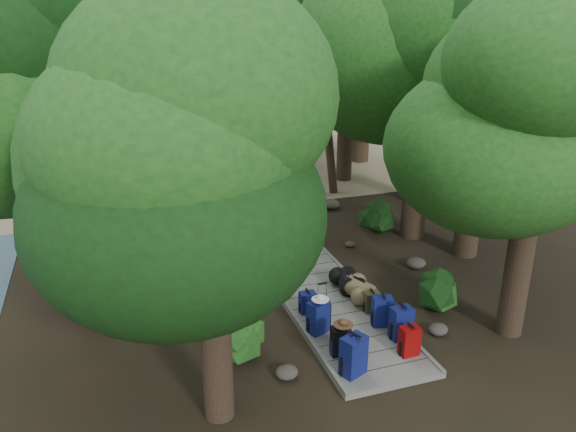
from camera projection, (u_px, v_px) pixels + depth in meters
name	position (u px, v px, depth m)	size (l,w,h in m)	color
ground	(301.00, 271.00, 14.35)	(120.00, 120.00, 0.00)	black
sand_beach	(194.00, 139.00, 28.54)	(40.00, 22.00, 0.02)	tan
boardwalk	(288.00, 253.00, 15.22)	(2.00, 12.00, 0.12)	slate
backpack_left_a	(354.00, 353.00, 10.01)	(0.45, 0.31, 0.84)	navy
backpack_left_b	(340.00, 339.00, 10.61)	(0.35, 0.25, 0.64)	black
backpack_left_c	(318.00, 315.00, 11.32)	(0.41, 0.29, 0.76)	navy
backpack_left_d	(308.00, 301.00, 12.10)	(0.34, 0.25, 0.52)	navy
backpack_right_a	(409.00, 339.00, 10.61)	(0.36, 0.26, 0.64)	#950803
backpack_right_b	(401.00, 321.00, 11.11)	(0.42, 0.29, 0.75)	navy
backpack_right_c	(382.00, 310.00, 11.59)	(0.41, 0.29, 0.70)	navy
backpack_right_d	(372.00, 301.00, 12.15)	(0.33, 0.24, 0.50)	#393F1D
duffel_right_khaki	(359.00, 289.00, 12.70)	(0.45, 0.68, 0.45)	olive
duffel_right_black	(348.00, 281.00, 13.07)	(0.44, 0.71, 0.44)	black
suitcase_on_boardwalk	(322.00, 315.00, 11.54)	(0.36, 0.20, 0.56)	black
lone_suitcase_on_sand	(235.00, 171.00, 21.59)	(0.47, 0.27, 0.74)	black
hat_brown	(343.00, 322.00, 10.48)	(0.38, 0.38, 0.11)	#51351E
hat_white	(320.00, 297.00, 11.14)	(0.36, 0.36, 0.12)	silver
kayak	(155.00, 167.00, 22.94)	(0.70, 3.18, 0.32)	red
sun_lounger	(298.00, 154.00, 24.44)	(0.56, 1.74, 0.56)	silver
tree_right_a	(535.00, 161.00, 10.38)	(4.39, 4.39, 7.32)	black
tree_right_b	(485.00, 81.00, 13.71)	(5.20, 5.20, 9.29)	black
tree_right_c	(426.00, 61.00, 14.82)	(5.77, 5.77, 9.99)	black
tree_right_d	(432.00, 27.00, 17.46)	(6.25, 6.25, 11.46)	black
tree_right_e	(348.00, 68.00, 20.39)	(4.71, 4.71, 8.48)	black
tree_right_f	(365.00, 34.00, 22.62)	(5.94, 5.94, 10.61)	black
tree_left_a	(210.00, 217.00, 8.08)	(4.20, 4.20, 7.00)	black
tree_left_b	(55.00, 105.00, 10.80)	(5.06, 5.06, 9.11)	black
tree_left_c	(139.00, 96.00, 15.14)	(4.68, 4.68, 8.14)	black
tree_back_a	(154.00, 39.00, 25.41)	(5.73, 5.73, 9.91)	black
tree_back_b	(219.00, 30.00, 26.72)	(5.91, 5.91, 10.55)	black
tree_back_c	(298.00, 53.00, 28.29)	(4.58, 4.58, 8.24)	black
tree_back_d	(63.00, 69.00, 23.73)	(4.61, 4.61, 7.68)	black
palm_right_a	(337.00, 95.00, 19.38)	(4.07, 4.07, 6.94)	#12380F
palm_right_b	(316.00, 67.00, 24.61)	(3.99, 3.99, 7.70)	#12380F
palm_right_c	(250.00, 79.00, 24.82)	(4.18, 4.18, 6.65)	#12380F
palm_left_a	(90.00, 92.00, 17.26)	(4.85, 4.85, 7.72)	#12380F
rock_left_a	(287.00, 372.00, 10.19)	(0.43, 0.38, 0.23)	#4C473F
rock_left_b	(204.00, 319.00, 11.93)	(0.40, 0.36, 0.22)	#4C473F
rock_left_c	(244.00, 257.00, 14.80)	(0.55, 0.50, 0.30)	#4C473F
rock_left_d	(205.00, 240.00, 16.02)	(0.31, 0.28, 0.17)	#4C473F
rock_right_a	(438.00, 329.00, 11.54)	(0.42, 0.37, 0.23)	#4C473F
rock_right_b	(416.00, 263.00, 14.46)	(0.50, 0.45, 0.28)	#4C473F
rock_right_c	(350.00, 244.00, 15.76)	(0.28, 0.26, 0.16)	#4C473F
rock_right_d	(331.00, 204.00, 18.68)	(0.59, 0.53, 0.33)	#4C473F
shrub_left_a	(241.00, 339.00, 10.58)	(1.01, 1.01, 0.91)	#164918
shrub_left_b	(224.00, 256.00, 14.14)	(1.00, 1.00, 0.90)	#164918
shrub_left_c	(173.00, 203.00, 17.43)	(1.35, 1.35, 1.22)	#164918
shrub_right_a	(441.00, 291.00, 12.36)	(1.03, 1.03, 0.93)	#164918
shrub_right_b	(377.00, 219.00, 16.47)	(1.11, 1.11, 1.00)	#164918
shrub_right_c	(304.00, 185.00, 19.75)	(0.96, 0.96, 0.86)	#164918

